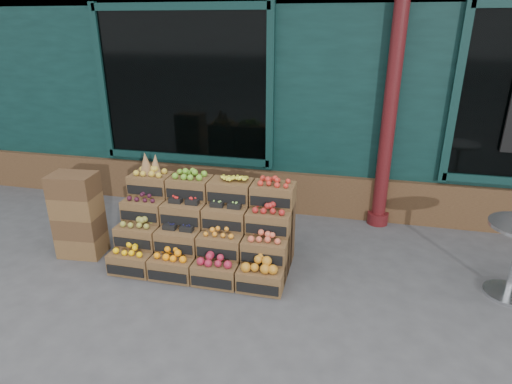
# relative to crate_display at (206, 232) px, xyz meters

# --- Properties ---
(ground) EXTENTS (60.00, 60.00, 0.00)m
(ground) POSITION_rel_crate_display_xyz_m (0.75, -0.55, -0.37)
(ground) COLOR #424245
(ground) RESTS_ON ground
(shop_facade) EXTENTS (12.00, 6.24, 4.80)m
(shop_facade) POSITION_rel_crate_display_xyz_m (0.75, 4.56, 2.03)
(shop_facade) COLOR black
(shop_facade) RESTS_ON ground
(crate_display) EXTENTS (1.93, 0.94, 1.21)m
(crate_display) POSITION_rel_crate_display_xyz_m (0.00, 0.00, 0.00)
(crate_display) COLOR brown
(crate_display) RESTS_ON ground
(spare_crates) EXTENTS (0.53, 0.39, 1.00)m
(spare_crates) POSITION_rel_crate_display_xyz_m (-1.49, -0.18, 0.13)
(spare_crates) COLOR brown
(spare_crates) RESTS_ON ground
(shopkeeper) EXTENTS (0.85, 0.63, 2.13)m
(shopkeeper) POSITION_rel_crate_display_xyz_m (-0.58, 2.34, 0.70)
(shopkeeper) COLOR #1E6B20
(shopkeeper) RESTS_ON ground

